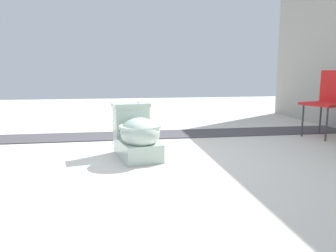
# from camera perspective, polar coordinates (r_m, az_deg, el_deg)

# --- Properties ---
(ground_plane) EXTENTS (14.00, 14.00, 0.00)m
(ground_plane) POSITION_cam_1_polar(r_m,az_deg,el_deg) (3.14, -4.55, -5.74)
(ground_plane) COLOR beige
(gravel_strip) EXTENTS (0.56, 8.00, 0.01)m
(gravel_strip) POSITION_cam_1_polar(r_m,az_deg,el_deg) (4.30, 0.84, -1.41)
(gravel_strip) COLOR #423F44
(gravel_strip) RESTS_ON ground
(toilet) EXTENTS (0.69, 0.50, 0.52)m
(toilet) POSITION_cam_1_polar(r_m,az_deg,el_deg) (3.15, -5.38, -1.58)
(toilet) COLOR #B2C6B7
(toilet) RESTS_ON ground
(folding_chair_left) EXTENTS (0.56, 0.56, 0.83)m
(folding_chair_left) POSITION_cam_1_polar(r_m,az_deg,el_deg) (4.57, 26.44, 4.64)
(folding_chair_left) COLOR red
(folding_chair_left) RESTS_ON ground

